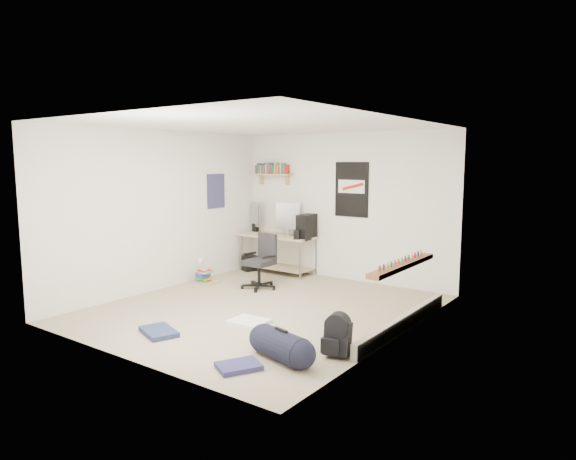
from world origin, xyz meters
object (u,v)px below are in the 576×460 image
Objects in this scene: desk at (278,253)px; backpack at (338,338)px; office_chair at (259,258)px; book_stack at (205,273)px; duffel_bag at (281,347)px.

backpack is at bearing -29.86° from desk.
office_chair is 3.08m from backpack.
desk is 1.25m from office_chair.
book_stack is (-0.53, -1.35, -0.22)m from desk.
office_chair is 1.44× the size of duffel_bag.
backpack is 0.89× the size of book_stack.
duffel_bag is (2.08, -2.20, -0.35)m from office_chair.
backpack is (2.97, -2.92, -0.16)m from desk.
desk is at bearing 121.86° from office_chair.
desk is at bearing 122.85° from backpack.
office_chair is 2.49× the size of backpack.
desk is 3.66× the size of book_stack.
duffel_bag is at bearing -32.83° from book_stack.
office_chair is at bearing -52.58° from desk.
office_chair reaches higher than book_stack.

